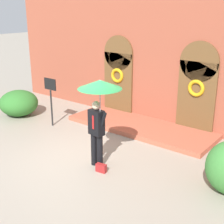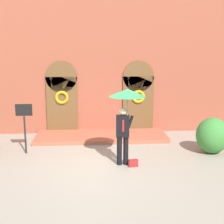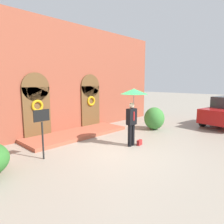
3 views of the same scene
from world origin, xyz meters
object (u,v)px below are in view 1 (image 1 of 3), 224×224
(sign_post, at_px, (51,94))
(handbag, at_px, (101,168))
(person_with_umbrella, at_px, (99,97))
(shrub_left, at_px, (19,103))

(sign_post, bearing_deg, handbag, -22.89)
(handbag, distance_m, sign_post, 3.96)
(person_with_umbrella, relative_size, sign_post, 1.37)
(person_with_umbrella, bearing_deg, shrub_left, 166.46)
(person_with_umbrella, xyz_separation_m, shrub_left, (-5.17, 1.25, -1.41))
(handbag, relative_size, sign_post, 0.16)
(person_with_umbrella, relative_size, shrub_left, 1.60)
(person_with_umbrella, bearing_deg, handbag, -43.37)
(handbag, distance_m, shrub_left, 5.59)
(shrub_left, bearing_deg, person_with_umbrella, -13.54)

